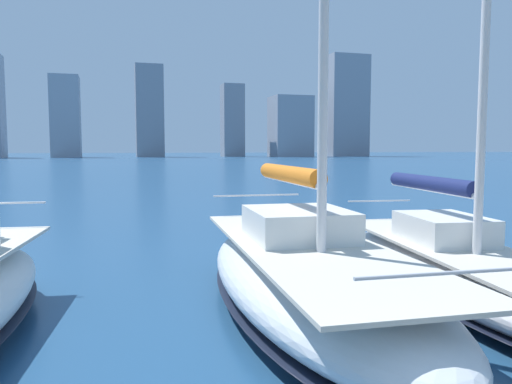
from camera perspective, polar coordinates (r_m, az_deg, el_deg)
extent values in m
cube|color=#8E949E|center=(179.16, 10.20, 9.61)|extent=(13.67, 10.30, 34.71)
cube|color=#9398A2|center=(167.88, 3.95, 7.46)|extent=(12.74, 11.04, 19.95)
cube|color=gray|center=(171.20, -2.71, 8.15)|extent=(7.12, 6.66, 24.34)
cube|color=gray|center=(166.03, -12.08, 9.02)|extent=(8.72, 6.49, 29.42)
cube|color=#9CA1AC|center=(165.88, -20.93, 8.03)|extent=(8.50, 10.01, 24.92)
ellipsoid|color=white|center=(10.76, 21.90, -8.56)|extent=(3.56, 9.06, 0.93)
ellipsoid|color=black|center=(10.82, 21.85, -9.88)|extent=(3.58, 9.11, 0.10)
cube|color=beige|center=(10.66, 21.99, -5.97)|extent=(2.99, 7.96, 0.06)
cube|color=silver|center=(11.06, 20.65, -3.93)|extent=(1.68, 2.12, 0.55)
cylinder|color=silver|center=(11.55, 19.18, 0.35)|extent=(0.63, 3.69, 0.12)
cylinder|color=navy|center=(11.54, 19.20, 0.95)|extent=(0.79, 3.42, 0.32)
cylinder|color=silver|center=(14.11, 13.90, -0.99)|extent=(1.77, 0.28, 0.04)
ellipsoid|color=silver|center=(8.98, 5.91, -10.05)|extent=(3.44, 8.98, 1.19)
ellipsoid|color=black|center=(9.07, 5.89, -12.05)|extent=(3.46, 9.03, 0.10)
cube|color=beige|center=(8.83, 5.95, -6.12)|extent=(2.85, 7.89, 0.06)
cube|color=silver|center=(9.28, 4.90, -3.66)|extent=(1.87, 2.04, 0.55)
cylinder|color=silver|center=(9.82, 3.75, 1.38)|extent=(0.34, 3.71, 0.12)
cylinder|color=orange|center=(9.81, 3.76, 2.08)|extent=(0.52, 3.42, 0.32)
cylinder|color=silver|center=(5.14, 20.99, -8.65)|extent=(1.90, 0.15, 0.04)
cylinder|color=silver|center=(12.54, 0.08, -0.38)|extent=(2.20, 0.17, 0.04)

